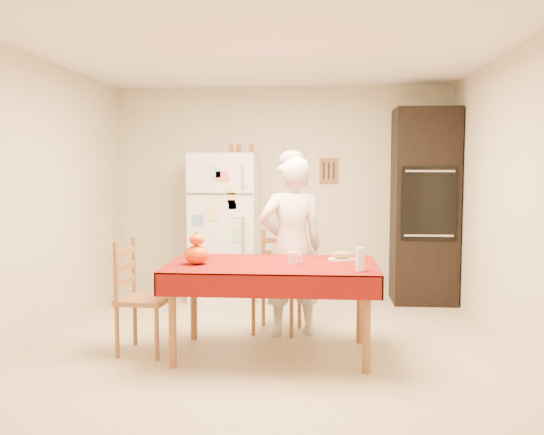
# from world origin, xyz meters

# --- Properties ---
(floor) EXTENTS (4.50, 4.50, 0.00)m
(floor) POSITION_xyz_m (0.00, 0.00, 0.00)
(floor) COLOR tan
(floor) RESTS_ON ground
(room_shell) EXTENTS (4.02, 4.52, 2.51)m
(room_shell) POSITION_xyz_m (0.00, 0.00, 1.62)
(room_shell) COLOR beige
(room_shell) RESTS_ON ground
(refrigerator) EXTENTS (0.75, 0.74, 1.70)m
(refrigerator) POSITION_xyz_m (-0.65, 1.88, 0.85)
(refrigerator) COLOR white
(refrigerator) RESTS_ON floor
(oven_cabinet) EXTENTS (0.70, 0.62, 2.20)m
(oven_cabinet) POSITION_xyz_m (1.63, 1.93, 1.10)
(oven_cabinet) COLOR black
(oven_cabinet) RESTS_ON floor
(dining_table) EXTENTS (1.70, 1.00, 0.76)m
(dining_table) POSITION_xyz_m (0.07, -0.17, 0.69)
(dining_table) COLOR brown
(dining_table) RESTS_ON floor
(chair_far) EXTENTS (0.48, 0.47, 0.95)m
(chair_far) POSITION_xyz_m (0.06, 0.59, 0.51)
(chair_far) COLOR brown
(chair_far) RESTS_ON floor
(chair_left) EXTENTS (0.44, 0.46, 0.95)m
(chair_left) POSITION_xyz_m (-1.06, -0.19, 0.51)
(chair_left) COLOR brown
(chair_left) RESTS_ON floor
(seated_woman) EXTENTS (0.68, 0.54, 1.64)m
(seated_woman) POSITION_xyz_m (0.19, 0.44, 0.82)
(seated_woman) COLOR silver
(seated_woman) RESTS_ON floor
(coffee_mug) EXTENTS (0.08, 0.08, 0.10)m
(coffee_mug) POSITION_xyz_m (0.23, -0.21, 0.81)
(coffee_mug) COLOR white
(coffee_mug) RESTS_ON dining_table
(pumpkin_lower) EXTENTS (0.21, 0.21, 0.15)m
(pumpkin_lower) POSITION_xyz_m (-0.54, -0.25, 0.84)
(pumpkin_lower) COLOR #EB5705
(pumpkin_lower) RESTS_ON dining_table
(pumpkin_upper) EXTENTS (0.12, 0.12, 0.09)m
(pumpkin_upper) POSITION_xyz_m (-0.54, -0.25, 0.96)
(pumpkin_upper) COLOR red
(pumpkin_upper) RESTS_ON pumpkin_lower
(wine_glass) EXTENTS (0.07, 0.07, 0.18)m
(wine_glass) POSITION_xyz_m (0.76, -0.46, 0.85)
(wine_glass) COLOR white
(wine_glass) RESTS_ON dining_table
(bread_plate) EXTENTS (0.24, 0.24, 0.02)m
(bread_plate) POSITION_xyz_m (0.64, 0.03, 0.77)
(bread_plate) COLOR silver
(bread_plate) RESTS_ON dining_table
(bread_loaf) EXTENTS (0.18, 0.10, 0.06)m
(bread_loaf) POSITION_xyz_m (0.64, 0.03, 0.81)
(bread_loaf) COLOR tan
(bread_loaf) RESTS_ON bread_plate
(spice_jar_left) EXTENTS (0.05, 0.05, 0.10)m
(spice_jar_left) POSITION_xyz_m (-0.58, 1.93, 1.75)
(spice_jar_left) COLOR #975A1B
(spice_jar_left) RESTS_ON refrigerator
(spice_jar_mid) EXTENTS (0.05, 0.05, 0.10)m
(spice_jar_mid) POSITION_xyz_m (-0.49, 1.93, 1.75)
(spice_jar_mid) COLOR brown
(spice_jar_mid) RESTS_ON refrigerator
(spice_jar_right) EXTENTS (0.05, 0.05, 0.10)m
(spice_jar_right) POSITION_xyz_m (-0.34, 1.93, 1.75)
(spice_jar_right) COLOR brown
(spice_jar_right) RESTS_ON refrigerator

